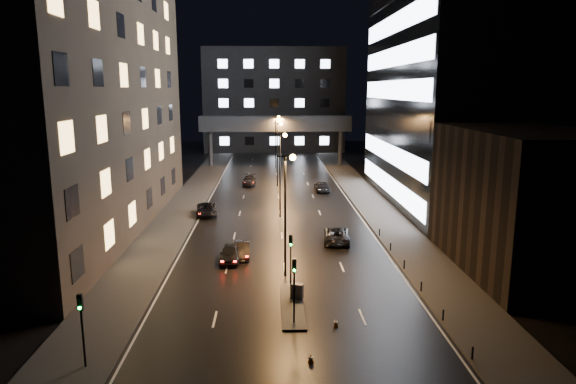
% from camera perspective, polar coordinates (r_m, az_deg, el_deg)
% --- Properties ---
extents(ground, '(160.00, 160.00, 0.00)m').
position_cam_1_polar(ground, '(73.89, -1.08, -0.52)').
color(ground, black).
rests_on(ground, ground).
extents(sidewalk_left, '(5.00, 110.00, 0.15)m').
position_cam_1_polar(sidewalk_left, '(69.89, -11.31, -1.37)').
color(sidewalk_left, '#383533').
rests_on(sidewalk_left, ground).
extents(sidewalk_right, '(5.00, 110.00, 0.15)m').
position_cam_1_polar(sidewalk_right, '(70.33, 9.24, -1.21)').
color(sidewalk_right, '#383533').
rests_on(sidewalk_right, ground).
extents(building_left, '(15.00, 48.00, 40.00)m').
position_cam_1_polar(building_left, '(60.36, -23.55, 15.01)').
color(building_left, '#2D2319').
rests_on(building_left, ground).
extents(building_right_low, '(10.00, 18.00, 12.00)m').
position_cam_1_polar(building_right_low, '(47.34, 24.63, -0.91)').
color(building_right_low, black).
rests_on(building_right_low, ground).
extents(building_right_glass, '(20.00, 36.00, 45.00)m').
position_cam_1_polar(building_right_glass, '(73.52, 19.67, 16.42)').
color(building_right_glass, black).
rests_on(building_right_glass, ground).
extents(building_far, '(34.00, 14.00, 25.00)m').
position_cam_1_polar(building_far, '(130.33, -1.56, 10.17)').
color(building_far, '#333335').
rests_on(building_far, ground).
extents(skybridge, '(30.00, 3.00, 10.00)m').
position_cam_1_polar(skybridge, '(102.53, -1.40, 7.52)').
color(skybridge, '#333335').
rests_on(skybridge, ground).
extents(median_island, '(1.60, 8.00, 0.15)m').
position_cam_1_polar(median_island, '(37.52, 0.45, -12.43)').
color(median_island, '#383533').
rests_on(median_island, ground).
extents(traffic_signal_near, '(0.28, 0.34, 4.40)m').
position_cam_1_polar(traffic_signal_near, '(38.76, 0.30, -6.86)').
color(traffic_signal_near, black).
rests_on(traffic_signal_near, median_island).
extents(traffic_signal_far, '(0.28, 0.34, 4.40)m').
position_cam_1_polar(traffic_signal_far, '(33.59, 0.69, -9.79)').
color(traffic_signal_far, black).
rests_on(traffic_signal_far, median_island).
extents(traffic_signal_corner, '(0.28, 0.34, 4.40)m').
position_cam_1_polar(traffic_signal_corner, '(30.77, -21.96, -13.01)').
color(traffic_signal_corner, black).
rests_on(traffic_signal_corner, ground).
extents(bollard_row, '(0.12, 25.12, 0.90)m').
position_cam_1_polar(bollard_row, '(43.05, 13.63, -9.02)').
color(bollard_row, black).
rests_on(bollard_row, ground).
extents(streetlight_near, '(1.45, 0.50, 10.15)m').
position_cam_1_polar(streetlight_near, '(41.25, -0.09, -0.83)').
color(streetlight_near, black).
rests_on(streetlight_near, ground).
extents(streetlight_mid_a, '(1.45, 0.50, 10.15)m').
position_cam_1_polar(streetlight_mid_a, '(60.93, -0.75, 3.15)').
color(streetlight_mid_a, black).
rests_on(streetlight_mid_a, ground).
extents(streetlight_mid_b, '(1.45, 0.50, 10.15)m').
position_cam_1_polar(streetlight_mid_b, '(80.78, -1.08, 5.17)').
color(streetlight_mid_b, black).
rests_on(streetlight_mid_b, ground).
extents(streetlight_far, '(1.45, 0.50, 10.15)m').
position_cam_1_polar(streetlight_far, '(100.68, -1.28, 6.40)').
color(streetlight_far, black).
rests_on(streetlight_far, ground).
extents(car_away_a, '(1.86, 4.41, 1.49)m').
position_cam_1_polar(car_away_a, '(46.60, -6.42, -6.80)').
color(car_away_a, black).
rests_on(car_away_a, ground).
extents(car_away_b, '(1.63, 4.15, 1.34)m').
position_cam_1_polar(car_away_b, '(47.75, -5.15, -6.41)').
color(car_away_b, black).
rests_on(car_away_b, ground).
extents(car_away_c, '(3.01, 5.47, 1.45)m').
position_cam_1_polar(car_away_c, '(63.59, -9.04, -1.95)').
color(car_away_c, black).
rests_on(car_away_c, ground).
extents(car_away_d, '(2.19, 5.16, 1.49)m').
position_cam_1_polar(car_away_d, '(82.85, -4.30, 1.28)').
color(car_away_d, black).
rests_on(car_away_d, ground).
extents(car_toward_a, '(3.09, 5.70, 1.52)m').
position_cam_1_polar(car_toward_a, '(52.23, 5.43, -4.75)').
color(car_toward_a, black).
rests_on(car_toward_a, ground).
extents(car_toward_b, '(2.17, 5.10, 1.47)m').
position_cam_1_polar(car_toward_b, '(77.81, 3.79, 0.62)').
color(car_toward_b, black).
rests_on(car_toward_b, ground).
extents(utility_cabinet, '(1.02, 0.76, 1.13)m').
position_cam_1_polar(utility_cabinet, '(38.19, 1.00, -10.95)').
color(utility_cabinet, '#444447').
rests_on(utility_cabinet, median_island).
extents(cone_a, '(0.41, 0.41, 0.57)m').
position_cam_1_polar(cone_a, '(34.55, 5.33, -14.28)').
color(cone_a, orange).
rests_on(cone_a, ground).
extents(cone_b, '(0.41, 0.41, 0.55)m').
position_cam_1_polar(cone_b, '(30.49, 2.55, -17.98)').
color(cone_b, orange).
rests_on(cone_b, ground).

